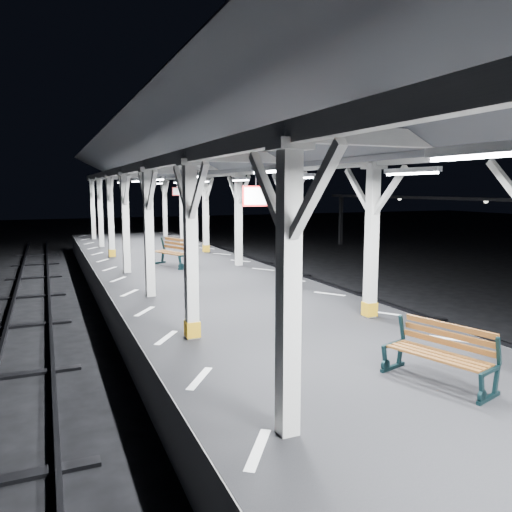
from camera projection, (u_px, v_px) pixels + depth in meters
ground at (340, 414)px, 8.46m from camera, size 120.00×120.00×0.00m
platform at (340, 386)px, 8.40m from camera, size 6.00×50.00×1.00m
hazard_stripes_left at (200, 378)px, 7.38m from camera, size 1.00×48.00×0.01m
hazard_stripes_right at (453, 340)px, 9.27m from camera, size 1.00×48.00×0.01m
track_left at (13, 475)px, 6.52m from camera, size 2.20×60.00×0.16m
canopy at (347, 139)px, 7.83m from camera, size 5.40×49.00×4.65m
bench_mid at (441, 352)px, 7.20m from camera, size 0.99×1.66×0.85m
bench_far at (174, 252)px, 18.01m from camera, size 1.29×1.94×0.99m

